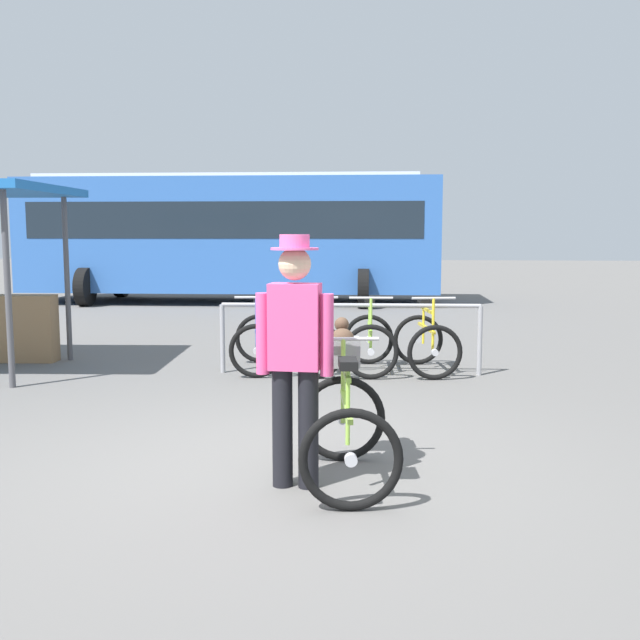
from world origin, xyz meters
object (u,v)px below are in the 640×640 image
racked_bike_lime (370,342)px  featured_bicycle (345,411)px  racked_bike_blue (258,341)px  racked_bike_teal (314,342)px  person_with_featured_bike (295,350)px  racked_bike_yellow (426,343)px  bus_distant (232,231)px

racked_bike_lime → featured_bicycle: featured_bicycle is taller
racked_bike_blue → racked_bike_teal: size_ratio=1.01×
racked_bike_blue → featured_bicycle: bearing=-72.1°
racked_bike_teal → person_with_featured_bike: bearing=-86.5°
racked_bike_blue → racked_bike_lime: (1.40, 0.04, 0.00)m
racked_bike_yellow → bus_distant: (-4.24, 8.85, 1.37)m
racked_bike_yellow → person_with_featured_bike: person_with_featured_bike is taller
bus_distant → racked_bike_blue: bearing=-76.5°
racked_bike_lime → racked_bike_teal: bearing=-178.4°
featured_bicycle → racked_bike_yellow: bearing=78.7°
racked_bike_yellow → featured_bicycle: (-0.81, -4.05, 0.12)m
racked_bike_blue → racked_bike_teal: bearing=1.6°
racked_bike_lime → featured_bicycle: (-0.11, -4.03, 0.12)m
racked_bike_yellow → bus_distant: bus_distant is taller
featured_bicycle → bus_distant: (-3.43, 12.90, 1.25)m
racked_bike_yellow → featured_bicycle: featured_bicycle is taller
racked_bike_teal → person_with_featured_bike: size_ratio=0.69×
featured_bicycle → person_with_featured_bike: size_ratio=0.72×
racked_bike_yellow → bus_distant: size_ratio=0.12×
racked_bike_blue → racked_bike_teal: same height
person_with_featured_bike → bus_distant: size_ratio=0.17×
featured_bicycle → bus_distant: bus_distant is taller
featured_bicycle → person_with_featured_bike: (-0.33, -0.21, 0.46)m
racked_bike_teal → featured_bicycle: size_ratio=0.96×
racked_bike_teal → racked_bike_yellow: size_ratio=0.99×
racked_bike_blue → featured_bicycle: featured_bicycle is taller
racked_bike_lime → featured_bicycle: bearing=-91.5°
racked_bike_blue → racked_bike_teal: 0.70m
racked_bike_blue → racked_bike_yellow: size_ratio=1.00×
bus_distant → racked_bike_yellow: bearing=-64.4°
racked_bike_yellow → bus_distant: 9.90m
racked_bike_blue → person_with_featured_bike: size_ratio=0.69×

